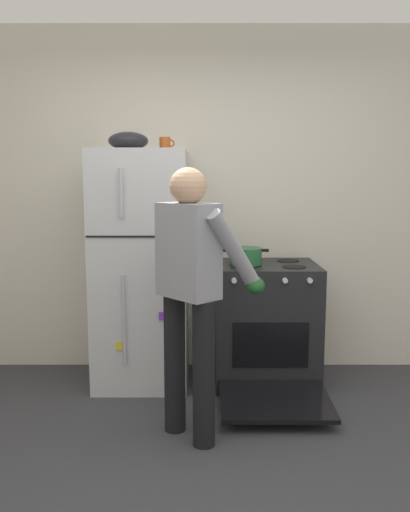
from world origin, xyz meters
TOP-DOWN VIEW (x-y plane):
  - ground at (0.00, 0.00)m, footprint 8.00×8.00m
  - kitchen_wall_back at (0.00, 1.95)m, footprint 6.00×0.10m
  - refrigerator at (-0.44, 1.57)m, footprint 0.68×0.72m
  - stove_range at (0.49, 1.55)m, footprint 0.76×1.22m
  - person_cook at (-0.04, 0.68)m, footprint 0.64×0.68m
  - red_pot at (0.33, 1.52)m, footprint 0.34×0.24m
  - coffee_mug at (-0.26, 1.62)m, footprint 0.11×0.08m
  - mixing_bowl at (-0.52, 1.57)m, footprint 0.29×0.29m

SIDE VIEW (x-z plane):
  - ground at x=0.00m, z-range 0.00..0.00m
  - stove_range at x=0.49m, z-range -0.01..0.90m
  - refrigerator at x=-0.44m, z-range 0.00..1.74m
  - person_cook at x=-0.04m, z-range 0.15..1.75m
  - red_pot at x=0.33m, z-range 0.91..1.03m
  - kitchen_wall_back at x=0.00m, z-range 0.00..2.70m
  - coffee_mug at x=-0.26m, z-range 1.74..1.83m
  - mixing_bowl at x=-0.52m, z-range 1.74..1.87m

